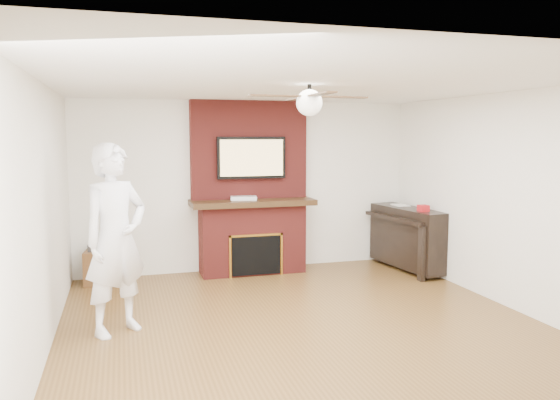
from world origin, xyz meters
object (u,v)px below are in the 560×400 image
object	(u,v)px
fireplace	(251,205)
piano	(408,237)
person	(116,239)
side_table	(104,265)

from	to	relation	value
fireplace	piano	world-z (taller)	fireplace
person	piano	size ratio (longest dim) A/B	1.31
side_table	piano	world-z (taller)	piano
fireplace	piano	bearing A→B (deg)	-13.55
fireplace	side_table	world-z (taller)	fireplace
person	piano	bearing A→B (deg)	-14.65
fireplace	piano	size ratio (longest dim) A/B	1.70
person	side_table	distance (m)	2.13
fireplace	person	distance (m)	2.79
side_table	piano	distance (m)	4.37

